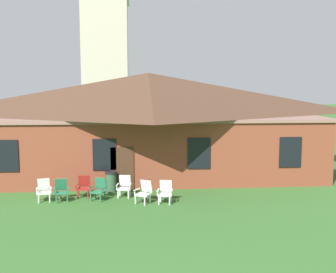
{
  "coord_description": "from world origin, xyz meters",
  "views": [
    {
      "loc": [
        -0.8,
        -6.65,
        5.01
      ],
      "look_at": [
        0.38,
        8.01,
        3.18
      ],
      "focal_mm": 44.11,
      "sensor_mm": 36.0,
      "label": 1
    }
  ],
  "objects_px": {
    "lawn_chair_left_end": "(84,186)",
    "lawn_chair_by_porch": "(44,190)",
    "trash_bin": "(111,182)",
    "lawn_chair_middle": "(99,189)",
    "lawn_chair_right_end": "(124,186)",
    "lawn_chair_far_side": "(144,191)",
    "lawn_chair_near_door": "(61,190)",
    "lawn_chair_under_eave": "(165,191)"
  },
  "relations": [
    {
      "from": "lawn_chair_right_end",
      "to": "lawn_chair_under_eave",
      "type": "distance_m",
      "value": 2.12
    },
    {
      "from": "lawn_chair_right_end",
      "to": "lawn_chair_far_side",
      "type": "xyz_separation_m",
      "value": [
        0.88,
        -1.09,
        0.0
      ]
    },
    {
      "from": "lawn_chair_right_end",
      "to": "lawn_chair_far_side",
      "type": "height_order",
      "value": "same"
    },
    {
      "from": "lawn_chair_near_door",
      "to": "lawn_chair_middle",
      "type": "bearing_deg",
      "value": 1.6
    },
    {
      "from": "lawn_chair_by_porch",
      "to": "lawn_chair_far_side",
      "type": "bearing_deg",
      "value": -8.53
    },
    {
      "from": "lawn_chair_left_end",
      "to": "trash_bin",
      "type": "bearing_deg",
      "value": 29.55
    },
    {
      "from": "lawn_chair_by_porch",
      "to": "lawn_chair_middle",
      "type": "height_order",
      "value": "same"
    },
    {
      "from": "lawn_chair_by_porch",
      "to": "lawn_chair_far_side",
      "type": "height_order",
      "value": "same"
    },
    {
      "from": "lawn_chair_middle",
      "to": "lawn_chair_far_side",
      "type": "xyz_separation_m",
      "value": [
        1.98,
        -0.64,
        0.0
      ]
    },
    {
      "from": "lawn_chair_middle",
      "to": "lawn_chair_far_side",
      "type": "distance_m",
      "value": 2.08
    },
    {
      "from": "lawn_chair_left_end",
      "to": "lawn_chair_by_porch",
      "type": "bearing_deg",
      "value": -161.57
    },
    {
      "from": "lawn_chair_near_door",
      "to": "lawn_chair_right_end",
      "type": "xyz_separation_m",
      "value": [
        2.73,
        0.5,
        0.0
      ]
    },
    {
      "from": "lawn_chair_by_porch",
      "to": "lawn_chair_near_door",
      "type": "relative_size",
      "value": 1.0
    },
    {
      "from": "lawn_chair_by_porch",
      "to": "lawn_chair_near_door",
      "type": "height_order",
      "value": "same"
    },
    {
      "from": "lawn_chair_middle",
      "to": "lawn_chair_right_end",
      "type": "bearing_deg",
      "value": 22.28
    },
    {
      "from": "lawn_chair_left_end",
      "to": "trash_bin",
      "type": "distance_m",
      "value": 1.38
    },
    {
      "from": "lawn_chair_left_end",
      "to": "lawn_chair_under_eave",
      "type": "xyz_separation_m",
      "value": [
        3.61,
        -1.27,
        0.0
      ]
    },
    {
      "from": "lawn_chair_left_end",
      "to": "lawn_chair_far_side",
      "type": "bearing_deg",
      "value": -23.92
    },
    {
      "from": "lawn_chair_right_end",
      "to": "trash_bin",
      "type": "height_order",
      "value": "trash_bin"
    },
    {
      "from": "trash_bin",
      "to": "lawn_chair_far_side",
      "type": "bearing_deg",
      "value": -51.15
    },
    {
      "from": "lawn_chair_left_end",
      "to": "lawn_chair_far_side",
      "type": "height_order",
      "value": "same"
    },
    {
      "from": "lawn_chair_left_end",
      "to": "lawn_chair_right_end",
      "type": "relative_size",
      "value": 1.0
    },
    {
      "from": "lawn_chair_left_end",
      "to": "lawn_chair_far_side",
      "type": "xyz_separation_m",
      "value": [
        2.71,
        -1.2,
        0.0
      ]
    },
    {
      "from": "lawn_chair_by_porch",
      "to": "trash_bin",
      "type": "bearing_deg",
      "value": 23.34
    },
    {
      "from": "lawn_chair_middle",
      "to": "lawn_chair_under_eave",
      "type": "bearing_deg",
      "value": -13.84
    },
    {
      "from": "lawn_chair_right_end",
      "to": "lawn_chair_under_eave",
      "type": "xyz_separation_m",
      "value": [
        1.77,
        -1.16,
        0.0
      ]
    },
    {
      "from": "lawn_chair_left_end",
      "to": "lawn_chair_middle",
      "type": "relative_size",
      "value": 1.0
    },
    {
      "from": "lawn_chair_by_porch",
      "to": "lawn_chair_under_eave",
      "type": "bearing_deg",
      "value": -7.82
    },
    {
      "from": "lawn_chair_by_porch",
      "to": "lawn_chair_under_eave",
      "type": "distance_m",
      "value": 5.31
    },
    {
      "from": "lawn_chair_near_door",
      "to": "trash_bin",
      "type": "xyz_separation_m",
      "value": [
        2.09,
        1.29,
        -0.0
      ]
    },
    {
      "from": "lawn_chair_under_eave",
      "to": "lawn_chair_by_porch",
      "type": "bearing_deg",
      "value": 172.18
    },
    {
      "from": "lawn_chair_left_end",
      "to": "lawn_chair_far_side",
      "type": "distance_m",
      "value": 2.97
    },
    {
      "from": "lawn_chair_right_end",
      "to": "trash_bin",
      "type": "distance_m",
      "value": 1.02
    },
    {
      "from": "lawn_chair_near_door",
      "to": "lawn_chair_left_end",
      "type": "height_order",
      "value": "same"
    },
    {
      "from": "lawn_chair_far_side",
      "to": "trash_bin",
      "type": "height_order",
      "value": "trash_bin"
    },
    {
      "from": "lawn_chair_under_eave",
      "to": "lawn_chair_near_door",
      "type": "bearing_deg",
      "value": 171.63
    },
    {
      "from": "lawn_chair_under_eave",
      "to": "trash_bin",
      "type": "xyz_separation_m",
      "value": [
        -2.42,
        1.95,
        -0.0
      ]
    },
    {
      "from": "lawn_chair_far_side",
      "to": "trash_bin",
      "type": "bearing_deg",
      "value": 128.85
    },
    {
      "from": "lawn_chair_left_end",
      "to": "lawn_chair_middle",
      "type": "height_order",
      "value": "same"
    },
    {
      "from": "lawn_chair_left_end",
      "to": "trash_bin",
      "type": "xyz_separation_m",
      "value": [
        1.2,
        0.68,
        -0.0
      ]
    },
    {
      "from": "lawn_chair_near_door",
      "to": "lawn_chair_left_end",
      "type": "relative_size",
      "value": 1.0
    },
    {
      "from": "lawn_chair_near_door",
      "to": "lawn_chair_left_end",
      "type": "xyz_separation_m",
      "value": [
        0.89,
        0.61,
        0.0
      ]
    }
  ]
}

